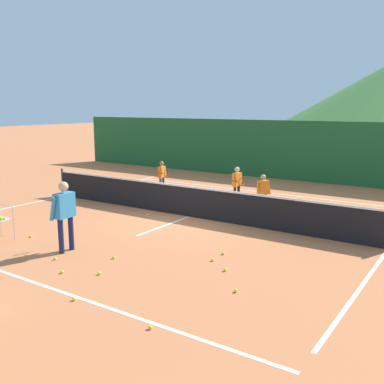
# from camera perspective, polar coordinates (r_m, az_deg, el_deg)

# --- Properties ---
(ground_plane) EXTENTS (120.00, 120.00, 0.00)m
(ground_plane) POSITION_cam_1_polar(r_m,az_deg,el_deg) (13.78, -0.33, -3.19)
(ground_plane) COLOR #C67042
(line_baseline_near) EXTENTS (11.55, 0.08, 0.01)m
(line_baseline_near) POSITION_cam_1_polar(r_m,az_deg,el_deg) (9.64, -21.16, -10.33)
(line_baseline_near) COLOR white
(line_baseline_near) RESTS_ON ground
(line_baseline_far) EXTENTS (11.55, 0.08, 0.01)m
(line_baseline_far) POSITION_cam_1_polar(r_m,az_deg,el_deg) (17.95, 8.44, 0.06)
(line_baseline_far) COLOR white
(line_baseline_far) RESTS_ON ground
(line_sideline_west) EXTENTS (0.08, 10.92, 0.01)m
(line_sideline_west) POSITION_cam_1_polar(r_m,az_deg,el_deg) (17.60, -16.12, -0.48)
(line_sideline_west) COLOR white
(line_sideline_west) RESTS_ON ground
(line_service_center) EXTENTS (0.08, 5.04, 0.01)m
(line_service_center) POSITION_cam_1_polar(r_m,az_deg,el_deg) (13.78, -0.33, -3.18)
(line_service_center) COLOR white
(line_service_center) RESTS_ON ground
(tennis_net) EXTENTS (11.78, 0.08, 1.05)m
(tennis_net) POSITION_cam_1_polar(r_m,az_deg,el_deg) (13.67, -0.34, -1.16)
(tennis_net) COLOR #333338
(tennis_net) RESTS_ON ground
(instructor) EXTENTS (0.46, 0.75, 1.68)m
(instructor) POSITION_cam_1_polar(r_m,az_deg,el_deg) (10.73, -16.14, -2.24)
(instructor) COLOR #191E4C
(instructor) RESTS_ON ground
(student_0) EXTENTS (0.49, 0.57, 1.26)m
(student_0) POSITION_cam_1_polar(r_m,az_deg,el_deg) (17.44, -3.90, 2.35)
(student_0) COLOR navy
(student_0) RESTS_ON ground
(student_1) EXTENTS (0.41, 0.65, 1.31)m
(student_1) POSITION_cam_1_polar(r_m,az_deg,el_deg) (15.51, 5.85, 1.33)
(student_1) COLOR black
(student_1) RESTS_ON ground
(student_2) EXTENTS (0.37, 0.50, 1.25)m
(student_2) POSITION_cam_1_polar(r_m,az_deg,el_deg) (14.30, 9.15, 0.27)
(student_2) COLOR black
(student_2) RESTS_ON ground
(tennis_ball_0) EXTENTS (0.07, 0.07, 0.07)m
(tennis_ball_0) POSITION_cam_1_polar(r_m,az_deg,el_deg) (8.31, -15.01, -13.20)
(tennis_ball_0) COLOR yellow
(tennis_ball_0) RESTS_ON ground
(tennis_ball_1) EXTENTS (0.07, 0.07, 0.07)m
(tennis_ball_1) POSITION_cam_1_polar(r_m,az_deg,el_deg) (10.46, -17.26, -8.21)
(tennis_ball_1) COLOR yellow
(tennis_ball_1) RESTS_ON ground
(tennis_ball_2) EXTENTS (0.07, 0.07, 0.07)m
(tennis_ball_2) POSITION_cam_1_polar(r_m,az_deg,el_deg) (8.41, 5.67, -12.56)
(tennis_ball_2) COLOR yellow
(tennis_ball_2) RESTS_ON ground
(tennis_ball_3) EXTENTS (0.07, 0.07, 0.07)m
(tennis_ball_3) POSITION_cam_1_polar(r_m,az_deg,el_deg) (10.36, 4.03, -7.89)
(tennis_ball_3) COLOR yellow
(tennis_ball_3) RESTS_ON ground
(tennis_ball_4) EXTENTS (0.07, 0.07, 0.07)m
(tennis_ball_4) POSITION_cam_1_polar(r_m,az_deg,el_deg) (7.16, -5.43, -17.01)
(tennis_ball_4) COLOR yellow
(tennis_ball_4) RESTS_ON ground
(tennis_ball_5) EXTENTS (0.07, 0.07, 0.07)m
(tennis_ball_5) POSITION_cam_1_polar(r_m,az_deg,el_deg) (9.38, 4.30, -9.98)
(tennis_ball_5) COLOR yellow
(tennis_ball_5) RESTS_ON ground
(tennis_ball_6) EXTENTS (0.07, 0.07, 0.07)m
(tennis_ball_6) POSITION_cam_1_polar(r_m,az_deg,el_deg) (13.92, -5.72, -2.96)
(tennis_ball_6) COLOR yellow
(tennis_ball_6) RESTS_ON ground
(tennis_ball_7) EXTENTS (0.07, 0.07, 0.07)m
(tennis_ball_7) POSITION_cam_1_polar(r_m,az_deg,el_deg) (12.38, -20.13, -5.38)
(tennis_ball_7) COLOR yellow
(tennis_ball_7) RESTS_ON ground
(tennis_ball_8) EXTENTS (0.07, 0.07, 0.07)m
(tennis_ball_8) POSITION_cam_1_polar(r_m,az_deg,el_deg) (9.63, -16.46, -9.85)
(tennis_ball_8) COLOR yellow
(tennis_ball_8) RESTS_ON ground
(tennis_ball_9) EXTENTS (0.07, 0.07, 0.07)m
(tennis_ball_9) POSITION_cam_1_polar(r_m,az_deg,el_deg) (9.93, 2.66, -8.74)
(tennis_ball_9) COLOR yellow
(tennis_ball_9) RESTS_ON ground
(tennis_ball_10) EXTENTS (0.07, 0.07, 0.07)m
(tennis_ball_10) POSITION_cam_1_polar(r_m,az_deg,el_deg) (9.36, -11.88, -10.24)
(tennis_ball_10) COLOR yellow
(tennis_ball_10) RESTS_ON ground
(tennis_ball_11) EXTENTS (0.07, 0.07, 0.07)m
(tennis_ball_11) POSITION_cam_1_polar(r_m,az_deg,el_deg) (10.22, -10.07, -8.31)
(tennis_ball_11) COLOR yellow
(tennis_ball_11) RESTS_ON ground
(windscreen_fence) EXTENTS (25.42, 0.08, 2.74)m
(windscreen_fence) POSITION_cam_1_polar(r_m,az_deg,el_deg) (20.91, 12.63, 5.25)
(windscreen_fence) COLOR #1E5B2D
(windscreen_fence) RESTS_ON ground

